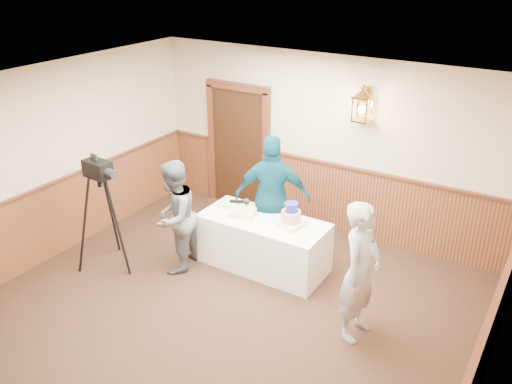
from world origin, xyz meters
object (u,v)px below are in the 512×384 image
Objects in this scene: tiered_cake at (291,217)px; tv_camera_rig at (104,220)px; sheet_cake_green at (229,205)px; baker at (360,272)px; display_table at (263,243)px; assistant_p at (273,197)px; sheet_cake_yellow at (242,212)px; interviewer at (174,217)px.

tv_camera_rig reaches higher than tiered_cake.
sheet_cake_green is at bearing 177.89° from tiered_cake.
baker is 1.06× the size of tv_camera_rig.
tiered_cake reaches higher than sheet_cake_green.
tv_camera_rig is (-3.60, -0.46, -0.13)m from baker.
display_table is 0.98× the size of assistant_p.
sheet_cake_yellow is (-0.33, -0.03, 0.41)m from display_table.
display_table is at bearing 5.21° from sheet_cake_yellow.
tiered_cake is 1.05m from sheet_cake_green.
baker is (1.70, -0.69, 0.48)m from display_table.
display_table is 0.53m from sheet_cake_yellow.
tv_camera_rig is (-1.57, -1.12, -0.06)m from sheet_cake_yellow.
sheet_cake_green is (-0.64, 0.09, 0.41)m from display_table.
sheet_cake_green is at bearing 74.77° from baker.
display_table is 1.31m from interviewer.
tiered_cake is at bearing 63.40° from baker.
assistant_p is at bearing 44.07° from tv_camera_rig.
interviewer is 1.00m from tv_camera_rig.
tiered_cake reaches higher than sheet_cake_yellow.
tiered_cake is 1.52× the size of sheet_cake_green.
baker reaches higher than interviewer.
baker reaches higher than sheet_cake_green.
sheet_cake_yellow is 0.19× the size of assistant_p.
interviewer is (-0.38, -0.77, 0.03)m from sheet_cake_green.
sheet_cake_green is 1.77m from tv_camera_rig.
tv_camera_rig is at bearing -152.60° from tiered_cake.
interviewer is at bearing 24.35° from assistant_p.
sheet_cake_yellow is 2.14m from baker.
interviewer is 0.88× the size of assistant_p.
tv_camera_rig reaches higher than sheet_cake_yellow.
interviewer reaches higher than tiered_cake.
tv_camera_rig is (-2.31, -1.20, -0.16)m from tiered_cake.
sheet_cake_green is 0.16× the size of tv_camera_rig.
interviewer is (-0.69, -0.65, 0.03)m from sheet_cake_yellow.
baker is 3.63m from tv_camera_rig.
interviewer is 1.01× the size of tv_camera_rig.
display_table is at bearing 111.40° from interviewer.
tiered_cake is 0.21× the size of assistant_p.
sheet_cake_green is at bearing 159.33° from sheet_cake_yellow.
baker is (2.72, -0.01, 0.04)m from interviewer.
assistant_p reaches higher than interviewer.
baker is at bearing -22.24° from display_table.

